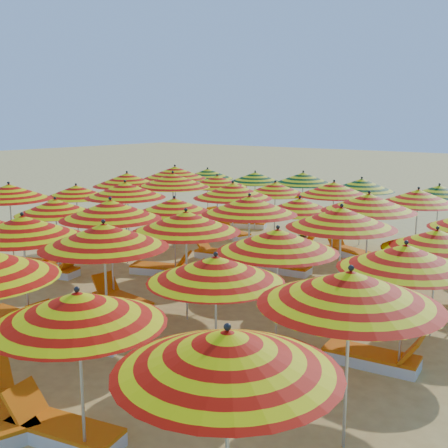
% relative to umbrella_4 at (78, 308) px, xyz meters
% --- Properties ---
extents(ground, '(120.00, 120.00, 0.00)m').
position_rel_umbrella_4_xyz_m(ground, '(-3.59, 7.11, -2.10)').
color(ground, '#ECC868').
rests_on(ground, ground).
extents(umbrella_4, '(2.66, 2.66, 2.39)m').
position_rel_umbrella_4_xyz_m(umbrella_4, '(0.00, 0.00, 0.00)').
color(umbrella_4, silver).
rests_on(umbrella_4, ground).
extents(umbrella_5, '(2.51, 2.51, 2.48)m').
position_rel_umbrella_4_xyz_m(umbrella_5, '(2.41, -0.04, 0.08)').
color(umbrella_5, silver).
rests_on(umbrella_5, ground).
extents(umbrella_8, '(2.97, 2.97, 2.56)m').
position_rel_umbrella_4_xyz_m(umbrella_8, '(-4.56, 2.16, 0.15)').
color(umbrella_8, silver).
rests_on(umbrella_8, ground).
extents(umbrella_9, '(2.82, 2.82, 2.59)m').
position_rel_umbrella_4_xyz_m(umbrella_9, '(-2.50, 2.55, 0.18)').
color(umbrella_9, silver).
rests_on(umbrella_9, ground).
extents(umbrella_10, '(2.78, 2.78, 2.36)m').
position_rel_umbrella_4_xyz_m(umbrella_10, '(0.18, 2.56, -0.02)').
color(umbrella_10, silver).
rests_on(umbrella_10, ground).
extents(umbrella_11, '(3.24, 3.24, 2.59)m').
position_rel_umbrella_4_xyz_m(umbrella_11, '(2.58, 2.36, 0.18)').
color(umbrella_11, silver).
rests_on(umbrella_11, ground).
extents(umbrella_12, '(2.79, 2.79, 2.59)m').
position_rel_umbrella_4_xyz_m(umbrella_12, '(-9.50, 4.88, 0.18)').
color(umbrella_12, silver).
rests_on(umbrella_12, ground).
extents(umbrella_13, '(2.74, 2.74, 2.32)m').
position_rel_umbrella_4_xyz_m(umbrella_13, '(-7.32, 4.91, -0.05)').
color(umbrella_13, silver).
rests_on(umbrella_13, ground).
extents(umbrella_14, '(2.68, 2.68, 2.59)m').
position_rel_umbrella_4_xyz_m(umbrella_14, '(-4.68, 4.59, 0.18)').
color(umbrella_14, silver).
rests_on(umbrella_14, ground).
extents(umbrella_15, '(2.95, 2.95, 2.53)m').
position_rel_umbrella_4_xyz_m(umbrella_15, '(-2.39, 4.73, 0.13)').
color(umbrella_15, silver).
rests_on(umbrella_15, ground).
extents(umbrella_16, '(2.97, 2.97, 2.47)m').
position_rel_umbrella_4_xyz_m(umbrella_16, '(0.04, 4.59, 0.07)').
color(umbrella_16, silver).
rests_on(umbrella_16, ground).
extents(umbrella_17, '(2.36, 2.36, 2.43)m').
position_rel_umbrella_4_xyz_m(umbrella_17, '(2.37, 4.94, 0.04)').
color(umbrella_17, silver).
rests_on(umbrella_17, ground).
extents(umbrella_18, '(2.65, 2.65, 2.31)m').
position_rel_umbrella_4_xyz_m(umbrella_18, '(-9.53, 7.31, -0.06)').
color(umbrella_18, silver).
rests_on(umbrella_18, ground).
extents(umbrella_19, '(3.13, 3.13, 2.59)m').
position_rel_umbrella_4_xyz_m(umbrella_19, '(-7.10, 7.26, 0.18)').
color(umbrella_19, silver).
rests_on(umbrella_19, ground).
extents(umbrella_20, '(2.46, 2.46, 2.32)m').
position_rel_umbrella_4_xyz_m(umbrella_20, '(-4.93, 7.09, -0.06)').
color(umbrella_20, silver).
rests_on(umbrella_20, ground).
extents(umbrella_21, '(2.52, 2.52, 2.58)m').
position_rel_umbrella_4_xyz_m(umbrella_21, '(-2.48, 7.23, 0.17)').
color(umbrella_21, silver).
rests_on(umbrella_21, ground).
extents(umbrella_22, '(2.99, 2.99, 2.60)m').
position_rel_umbrella_4_xyz_m(umbrella_22, '(0.18, 6.97, 0.19)').
color(umbrella_22, silver).
rests_on(umbrella_22, ground).
extents(umbrella_23, '(2.55, 2.55, 2.32)m').
position_rel_umbrella_4_xyz_m(umbrella_23, '(2.21, 7.12, -0.06)').
color(umbrella_23, silver).
rests_on(umbrella_23, ground).
extents(umbrella_24, '(3.09, 3.09, 2.58)m').
position_rel_umbrella_4_xyz_m(umbrella_24, '(-9.30, 9.35, 0.17)').
color(umbrella_24, silver).
rests_on(umbrella_24, ground).
extents(umbrella_25, '(2.58, 2.58, 2.67)m').
position_rel_umbrella_4_xyz_m(umbrella_25, '(-7.37, 9.66, 0.25)').
color(umbrella_25, silver).
rests_on(umbrella_25, ground).
extents(umbrella_26, '(2.48, 2.48, 2.56)m').
position_rel_umbrella_4_xyz_m(umbrella_26, '(-4.58, 9.32, 0.15)').
color(umbrella_26, silver).
rests_on(umbrella_26, ground).
extents(umbrella_27, '(2.46, 2.46, 2.30)m').
position_rel_umbrella_4_xyz_m(umbrella_27, '(-2.24, 9.33, -0.07)').
color(umbrella_27, silver).
rests_on(umbrella_27, ground).
extents(umbrella_28, '(3.03, 3.03, 2.60)m').
position_rel_umbrella_4_xyz_m(umbrella_28, '(-0.23, 9.36, 0.19)').
color(umbrella_28, silver).
rests_on(umbrella_28, ground).
extents(umbrella_30, '(2.54, 2.54, 2.62)m').
position_rel_umbrella_4_xyz_m(umbrella_30, '(-9.45, 12.00, 0.20)').
color(umbrella_30, silver).
rests_on(umbrella_30, ground).
extents(umbrella_31, '(2.67, 2.67, 2.38)m').
position_rel_umbrella_4_xyz_m(umbrella_31, '(-7.36, 12.05, -0.00)').
color(umbrella_31, silver).
rests_on(umbrella_31, ground).
extents(umbrella_32, '(2.93, 2.93, 2.35)m').
position_rel_umbrella_4_xyz_m(umbrella_32, '(-4.63, 11.78, -0.03)').
color(umbrella_32, silver).
rests_on(umbrella_32, ground).
extents(umbrella_33, '(2.99, 2.99, 2.49)m').
position_rel_umbrella_4_xyz_m(umbrella_33, '(-2.57, 12.02, 0.09)').
color(umbrella_33, silver).
rests_on(umbrella_33, ground).
extents(umbrella_34, '(2.83, 2.83, 2.49)m').
position_rel_umbrella_4_xyz_m(umbrella_34, '(0.18, 11.88, 0.09)').
color(umbrella_34, silver).
rests_on(umbrella_34, ground).
extents(umbrella_36, '(2.44, 2.44, 2.35)m').
position_rel_umbrella_4_xyz_m(umbrella_36, '(-9.61, 14.20, -0.03)').
color(umbrella_36, silver).
rests_on(umbrella_36, ground).
extents(umbrella_37, '(2.72, 2.72, 2.38)m').
position_rel_umbrella_4_xyz_m(umbrella_37, '(-7.00, 14.00, -0.00)').
color(umbrella_37, silver).
rests_on(umbrella_37, ground).
extents(umbrella_38, '(3.13, 3.13, 2.50)m').
position_rel_umbrella_4_xyz_m(umbrella_38, '(-4.84, 14.00, 0.10)').
color(umbrella_38, silver).
rests_on(umbrella_38, ground).
extents(umbrella_39, '(2.95, 2.95, 2.42)m').
position_rel_umbrella_4_xyz_m(umbrella_39, '(-2.53, 14.03, 0.03)').
color(umbrella_39, silver).
rests_on(umbrella_39, ground).
extents(umbrella_40, '(2.78, 2.78, 2.37)m').
position_rel_umbrella_4_xyz_m(umbrella_40, '(0.06, 14.17, -0.01)').
color(umbrella_40, silver).
rests_on(umbrella_40, ground).
extents(lounger_0, '(1.83, 1.06, 0.69)m').
position_rel_umbrella_4_xyz_m(lounger_0, '(-1.76, -0.11, -1.95)').
color(lounger_0, white).
rests_on(lounger_0, ground).
extents(lounger_1, '(1.82, 0.96, 0.69)m').
position_rel_umbrella_4_xyz_m(lounger_1, '(-0.60, 0.07, -1.95)').
color(lounger_1, white).
rests_on(lounger_1, ground).
extents(lounger_3, '(1.76, 0.67, 0.69)m').
position_rel_umbrella_4_xyz_m(lounger_3, '(-5.07, 2.16, -1.95)').
color(lounger_3, white).
rests_on(lounger_3, ground).
extents(lounger_4, '(1.82, 1.01, 0.69)m').
position_rel_umbrella_4_xyz_m(lounger_4, '(-3.00, 2.42, -1.95)').
color(lounger_4, white).
rests_on(lounger_4, ground).
extents(lounger_5, '(1.82, 1.21, 0.69)m').
position_rel_umbrella_4_xyz_m(lounger_5, '(-8.91, 5.09, -1.95)').
color(lounger_5, white).
rests_on(lounger_5, ground).
extents(lounger_6, '(1.82, 1.02, 0.69)m').
position_rel_umbrella_4_xyz_m(lounger_6, '(-7.82, 5.01, -1.95)').
color(lounger_6, white).
rests_on(lounger_6, ground).
extents(lounger_7, '(1.79, 0.78, 0.69)m').
position_rel_umbrella_4_xyz_m(lounger_7, '(-4.18, 4.39, -1.95)').
color(lounger_7, white).
rests_on(lounger_7, ground).
extents(lounger_8, '(1.79, 0.80, 0.69)m').
position_rel_umbrella_4_xyz_m(lounger_8, '(1.87, 5.03, -1.95)').
color(lounger_8, white).
rests_on(lounger_8, ground).
extents(lounger_9, '(1.82, 1.20, 0.69)m').
position_rel_umbrella_4_xyz_m(lounger_9, '(-5.43, 7.07, -1.95)').
color(lounger_9, white).
rests_on(lounger_9, ground).
extents(lounger_10, '(1.83, 1.12, 0.69)m').
position_rel_umbrella_4_xyz_m(lounger_10, '(-3.08, 7.14, -1.95)').
color(lounger_10, white).
rests_on(lounger_10, ground).
extents(lounger_11, '(1.82, 0.93, 0.69)m').
position_rel_umbrella_4_xyz_m(lounger_11, '(-5.18, 9.47, -1.95)').
color(lounger_11, white).
rests_on(lounger_11, ground).
extents(lounger_12, '(1.80, 0.82, 0.69)m').
position_rel_umbrella_4_xyz_m(lounger_12, '(-2.84, 9.30, -1.95)').
color(lounger_12, white).
rests_on(lounger_12, ground).
extents(lounger_14, '(1.78, 0.73, 0.69)m').
position_rel_umbrella_4_xyz_m(lounger_14, '(-8.85, 12.23, -1.95)').
color(lounger_14, white).
rests_on(lounger_14, ground).
extents(lounger_15, '(1.83, 1.14, 0.69)m').
position_rel_umbrella_4_xyz_m(lounger_15, '(-6.86, 12.27, -1.95)').
color(lounger_15, white).
rests_on(lounger_15, ground).
extents(lounger_16, '(1.75, 0.64, 0.69)m').
position_rel_umbrella_4_xyz_m(lounger_16, '(-4.03, 12.01, -1.95)').
color(lounger_16, white).
rests_on(lounger_16, ground).
extents(lounger_17, '(1.83, 1.11, 0.69)m').
position_rel_umbrella_4_xyz_m(lounger_17, '(-2.06, 12.26, -1.95)').
color(lounger_17, white).
rests_on(lounger_17, ground).
extents(lounger_18, '(1.82, 1.19, 0.69)m').
position_rel_umbrella_4_xyz_m(lounger_18, '(-0.33, 11.89, -1.95)').
color(lounger_18, white).
rests_on(lounger_18, ground).
extents(lounger_19, '(1.80, 0.85, 0.69)m').
position_rel_umbrella_4_xyz_m(lounger_19, '(-10.11, 14.30, -1.95)').
color(lounger_19, white).
rests_on(lounger_19, ground).
extents(lounger_20, '(1.83, 1.16, 0.69)m').
position_rel_umbrella_4_xyz_m(lounger_20, '(-7.51, 14.13, -1.95)').
color(lounger_20, white).
rests_on(lounger_20, ground).
extents(beachgoer_b, '(0.85, 0.91, 1.49)m').
position_rel_umbrella_4_xyz_m(beachgoer_b, '(-2.21, 9.54, -1.35)').
color(beachgoer_b, tan).
rests_on(beachgoer_b, ground).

